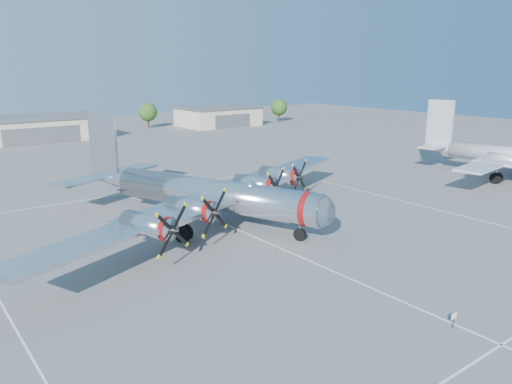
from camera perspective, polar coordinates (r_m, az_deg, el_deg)
ground at (r=46.07m, az=1.15°, el=-5.73°), size 260.00×260.00×0.00m
parking_lines at (r=44.79m, az=2.55°, el=-6.32°), size 60.00×50.08×0.01m
hangar_center at (r=119.73m, az=-24.12°, el=6.66°), size 28.60×14.60×5.40m
hangar_east at (r=138.65m, az=-4.33°, el=8.68°), size 20.60×14.60×5.40m
tree_east at (r=135.09m, az=-12.26°, el=8.91°), size 4.80×4.80×6.64m
tree_far_east at (r=148.77m, az=2.65°, el=9.65°), size 4.80×4.80×6.64m
main_bomber_b29 at (r=52.15m, az=-6.12°, el=-3.43°), size 56.38×48.05×10.54m
twin_engine_east at (r=81.87m, az=26.02°, el=1.63°), size 36.84×28.82×10.69m
info_placard at (r=33.74m, az=21.68°, el=-13.21°), size 0.52×0.06×0.99m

